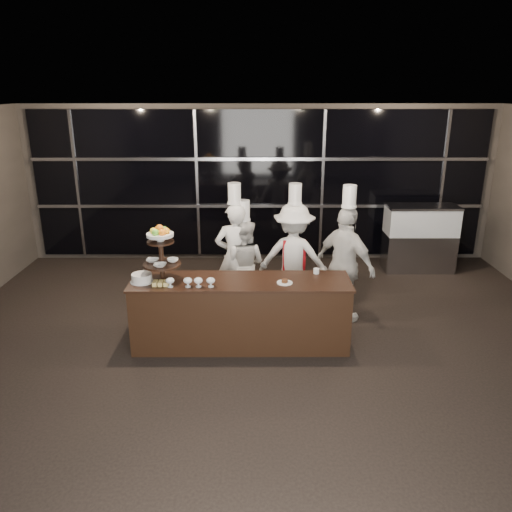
{
  "coord_description": "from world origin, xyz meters",
  "views": [
    {
      "loc": [
        -0.1,
        -4.58,
        3.28
      ],
      "look_at": [
        -0.08,
        1.7,
        1.15
      ],
      "focal_mm": 35.0,
      "sensor_mm": 36.0,
      "label": 1
    }
  ],
  "objects_px": {
    "chef_d": "(345,264)",
    "display_stand": "(161,250)",
    "chef_b": "(244,263)",
    "chef_c": "(294,257)",
    "chef_a": "(235,255)",
    "layer_cake": "(142,278)",
    "buffet_counter": "(241,312)",
    "display_case": "(420,235)"
  },
  "relations": [
    {
      "from": "chef_d",
      "to": "display_stand",
      "type": "bearing_deg",
      "value": -163.71
    },
    {
      "from": "chef_b",
      "to": "chef_d",
      "type": "relative_size",
      "value": 0.84
    },
    {
      "from": "chef_c",
      "to": "chef_b",
      "type": "bearing_deg",
      "value": 175.77
    },
    {
      "from": "chef_a",
      "to": "chef_b",
      "type": "xyz_separation_m",
      "value": [
        0.13,
        0.04,
        -0.14
      ]
    },
    {
      "from": "display_stand",
      "to": "layer_cake",
      "type": "relative_size",
      "value": 2.48
    },
    {
      "from": "layer_cake",
      "to": "chef_b",
      "type": "relative_size",
      "value": 0.18
    },
    {
      "from": "display_stand",
      "to": "chef_b",
      "type": "distance_m",
      "value": 1.71
    },
    {
      "from": "buffet_counter",
      "to": "display_case",
      "type": "distance_m",
      "value": 4.36
    },
    {
      "from": "display_stand",
      "to": "display_case",
      "type": "height_order",
      "value": "display_stand"
    },
    {
      "from": "layer_cake",
      "to": "chef_d",
      "type": "xyz_separation_m",
      "value": [
        2.74,
        0.77,
        -0.1
      ]
    },
    {
      "from": "display_stand",
      "to": "chef_b",
      "type": "height_order",
      "value": "chef_b"
    },
    {
      "from": "chef_c",
      "to": "chef_d",
      "type": "distance_m",
      "value": 0.84
    },
    {
      "from": "buffet_counter",
      "to": "chef_b",
      "type": "bearing_deg",
      "value": 89.27
    },
    {
      "from": "display_stand",
      "to": "display_case",
      "type": "bearing_deg",
      "value": 34.26
    },
    {
      "from": "chef_a",
      "to": "display_stand",
      "type": "bearing_deg",
      "value": -126.68
    },
    {
      "from": "display_stand",
      "to": "chef_b",
      "type": "bearing_deg",
      "value": 50.37
    },
    {
      "from": "display_case",
      "to": "chef_d",
      "type": "bearing_deg",
      "value": -129.21
    },
    {
      "from": "display_stand",
      "to": "display_case",
      "type": "xyz_separation_m",
      "value": [
        4.25,
        2.9,
        -0.65
      ]
    },
    {
      "from": "buffet_counter",
      "to": "chef_d",
      "type": "height_order",
      "value": "chef_d"
    },
    {
      "from": "layer_cake",
      "to": "chef_a",
      "type": "relative_size",
      "value": 0.15
    },
    {
      "from": "display_stand",
      "to": "chef_b",
      "type": "xyz_separation_m",
      "value": [
        1.02,
        1.23,
        -0.62
      ]
    },
    {
      "from": "display_case",
      "to": "chef_c",
      "type": "bearing_deg",
      "value": -145.17
    },
    {
      "from": "buffet_counter",
      "to": "layer_cake",
      "type": "xyz_separation_m",
      "value": [
        -1.26,
        -0.05,
        0.51
      ]
    },
    {
      "from": "layer_cake",
      "to": "buffet_counter",
      "type": "bearing_deg",
      "value": 2.28
    },
    {
      "from": "buffet_counter",
      "to": "display_stand",
      "type": "xyz_separation_m",
      "value": [
        -1.0,
        -0.0,
        0.87
      ]
    },
    {
      "from": "layer_cake",
      "to": "chef_b",
      "type": "bearing_deg",
      "value": 45.09
    },
    {
      "from": "chef_a",
      "to": "chef_c",
      "type": "xyz_separation_m",
      "value": [
        0.88,
        -0.02,
        -0.02
      ]
    },
    {
      "from": "buffet_counter",
      "to": "chef_c",
      "type": "relative_size",
      "value": 1.45
    },
    {
      "from": "chef_c",
      "to": "buffet_counter",
      "type": "bearing_deg",
      "value": -123.4
    },
    {
      "from": "display_case",
      "to": "chef_a",
      "type": "relative_size",
      "value": 0.66
    },
    {
      "from": "buffet_counter",
      "to": "chef_c",
      "type": "bearing_deg",
      "value": 56.6
    },
    {
      "from": "chef_c",
      "to": "layer_cake",
      "type": "bearing_deg",
      "value": -148.97
    },
    {
      "from": "display_stand",
      "to": "chef_d",
      "type": "distance_m",
      "value": 2.62
    },
    {
      "from": "buffet_counter",
      "to": "chef_d",
      "type": "xyz_separation_m",
      "value": [
        1.48,
        0.72,
        0.41
      ]
    },
    {
      "from": "layer_cake",
      "to": "display_case",
      "type": "height_order",
      "value": "display_case"
    },
    {
      "from": "chef_a",
      "to": "chef_c",
      "type": "relative_size",
      "value": 1.0
    },
    {
      "from": "chef_c",
      "to": "display_stand",
      "type": "bearing_deg",
      "value": -146.55
    },
    {
      "from": "buffet_counter",
      "to": "chef_c",
      "type": "xyz_separation_m",
      "value": [
        0.77,
        1.17,
        0.38
      ]
    },
    {
      "from": "buffet_counter",
      "to": "chef_b",
      "type": "height_order",
      "value": "chef_b"
    },
    {
      "from": "display_case",
      "to": "chef_d",
      "type": "xyz_separation_m",
      "value": [
        -1.77,
        -2.17,
        0.19
      ]
    },
    {
      "from": "chef_a",
      "to": "chef_b",
      "type": "bearing_deg",
      "value": 15.48
    },
    {
      "from": "display_case",
      "to": "chef_b",
      "type": "relative_size",
      "value": 0.76
    }
  ]
}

